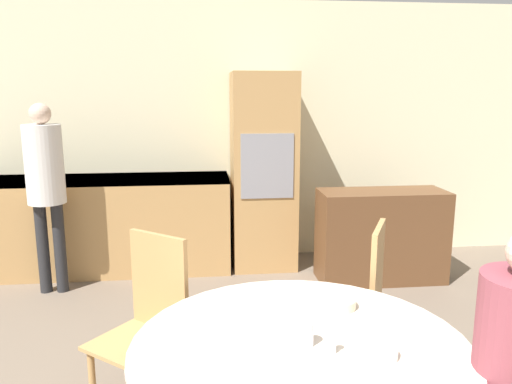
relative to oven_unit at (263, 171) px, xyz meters
The scene contains 11 objects.
wall_back 0.55m from the oven_unit, 128.22° to the left, with size 6.60×0.05×2.60m.
kitchen_counter 1.60m from the oven_unit, behind, with size 2.37×0.60×0.92m.
oven_unit is the anchor object (origin of this frame).
sideboard 1.27m from the oven_unit, 27.63° to the right, with size 1.15×0.45×0.84m.
chair_far_left 2.51m from the oven_unit, 111.16° to the right, with size 0.56×0.56×0.99m.
chair_far_right 2.23m from the oven_unit, 82.39° to the right, with size 0.54×0.54×0.99m.
person_standing 1.97m from the oven_unit, 165.22° to the right, with size 0.31×0.31×1.63m.
cup 3.00m from the oven_unit, 93.90° to the right, with size 0.07×0.07×0.10m.
bowl_near 3.11m from the oven_unit, 89.24° to the right, with size 0.18×0.18×0.04m.
bowl_centre 2.67m from the oven_unit, 89.71° to the right, with size 0.18×0.18×0.05m.
salt_shaker 3.07m from the oven_unit, 92.13° to the right, with size 0.03×0.03×0.09m.
Camera 1 is at (-0.33, -0.45, 1.72)m, focal length 35.00 mm.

